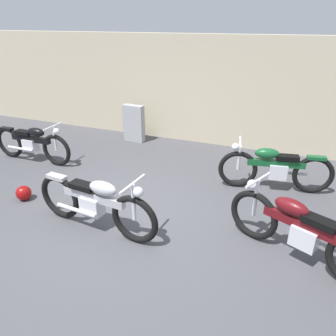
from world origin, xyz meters
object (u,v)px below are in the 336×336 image
object	(u,v)px
stone_marker	(134,123)
helmet	(24,193)
motorcycle_green	(274,168)
motorcycle_black	(32,143)
motorcycle_maroon	(300,230)
motorcycle_silver	(95,203)

from	to	relation	value
stone_marker	helmet	distance (m)	3.59
motorcycle_green	motorcycle_black	distance (m)	5.29
motorcycle_maroon	helmet	bearing A→B (deg)	25.68
motorcycle_silver	motorcycle_maroon	distance (m)	2.94
motorcycle_black	motorcycle_green	bearing A→B (deg)	6.28
motorcycle_black	motorcycle_maroon	bearing A→B (deg)	-13.38
helmet	motorcycle_black	xyz separation A→B (m)	(-1.08, 1.45, 0.32)
motorcycle_silver	motorcycle_maroon	world-z (taller)	motorcycle_silver
helmet	motorcycle_black	distance (m)	1.84
motorcycle_black	helmet	bearing A→B (deg)	-53.98
stone_marker	motorcycle_green	distance (m)	4.00
motorcycle_black	motorcycle_silver	bearing A→B (deg)	-31.84
stone_marker	motorcycle_silver	size ratio (longest dim) A/B	0.44
motorcycle_black	motorcycle_maroon	xyz separation A→B (m)	(5.74, -1.31, 0.03)
motorcycle_maroon	motorcycle_silver	bearing A→B (deg)	31.95
motorcycle_green	motorcycle_maroon	xyz separation A→B (m)	(0.49, -1.94, 0.02)
motorcycle_maroon	stone_marker	bearing A→B (deg)	-14.96
stone_marker	helmet	size ratio (longest dim) A/B	3.61
stone_marker	motorcycle_black	xyz separation A→B (m)	(-1.53, -2.09, -0.04)
helmet	motorcycle_green	bearing A→B (deg)	26.49
helmet	stone_marker	bearing A→B (deg)	82.74
motorcycle_green	motorcycle_maroon	size ratio (longest dim) A/B	1.03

